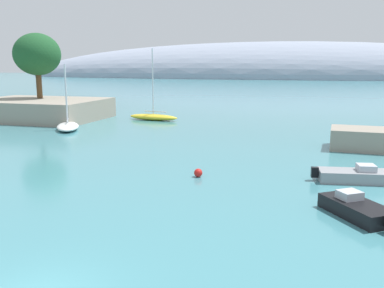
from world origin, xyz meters
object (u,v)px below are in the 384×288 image
(motorboat_black_foreground, at_px, (357,208))
(mooring_buoy_red, at_px, (198,173))
(sailboat_yellow_mid_mooring, at_px, (153,116))
(sailboat_white_near_shore, at_px, (68,126))
(motorboat_grey_outer, at_px, (355,175))
(tree_clump_shore, at_px, (37,55))

(motorboat_black_foreground, relative_size, mooring_buoy_red, 7.45)
(motorboat_black_foreground, bearing_deg, sailboat_yellow_mid_mooring, 0.94)
(sailboat_white_near_shore, distance_m, motorboat_grey_outer, 31.91)
(tree_clump_shore, distance_m, sailboat_yellow_mid_mooring, 17.81)
(sailboat_yellow_mid_mooring, distance_m, mooring_buoy_red, 28.74)
(sailboat_yellow_mid_mooring, distance_m, motorboat_grey_outer, 33.03)
(tree_clump_shore, distance_m, motorboat_black_foreground, 48.47)
(motorboat_grey_outer, relative_size, mooring_buoy_red, 8.96)
(sailboat_yellow_mid_mooring, relative_size, mooring_buoy_red, 16.73)
(motorboat_black_foreground, distance_m, motorboat_grey_outer, 6.46)
(sailboat_yellow_mid_mooring, relative_size, motorboat_grey_outer, 1.87)
(sailboat_white_near_shore, distance_m, mooring_buoy_red, 24.55)
(tree_clump_shore, distance_m, motorboat_grey_outer, 45.30)
(motorboat_grey_outer, xyz_separation_m, mooring_buoy_red, (-9.61, -1.61, -0.13))
(tree_clump_shore, bearing_deg, sailboat_yellow_mid_mooring, 5.77)
(sailboat_yellow_mid_mooring, bearing_deg, sailboat_white_near_shore, 66.29)
(sailboat_yellow_mid_mooring, xyz_separation_m, mooring_buoy_red, (13.11, -25.58, -0.20))
(mooring_buoy_red, bearing_deg, sailboat_white_near_shore, 141.61)
(tree_clump_shore, bearing_deg, sailboat_white_near_shore, -41.98)
(tree_clump_shore, xyz_separation_m, motorboat_grey_outer, (38.56, -22.37, -8.05))
(tree_clump_shore, relative_size, mooring_buoy_red, 15.79)
(tree_clump_shore, relative_size, sailboat_white_near_shore, 1.21)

